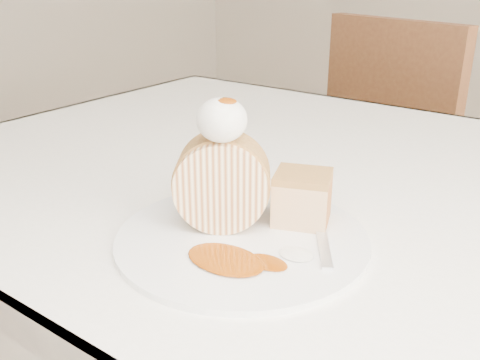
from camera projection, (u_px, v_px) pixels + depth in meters
The scene contains 10 objects.
table at pixel (362, 243), 0.77m from camera, with size 1.40×0.90×0.75m.
chair_far at pixel (406, 153), 1.57m from camera, with size 0.53×0.53×0.90m.
plate at pixel (242, 238), 0.59m from camera, with size 0.28×0.28×0.01m, color white.
roulade_slice at pixel (222, 182), 0.59m from camera, with size 0.10×0.10×0.06m, color beige.
cake_chunk at pixel (302, 201), 0.61m from camera, with size 0.06×0.06×0.05m, color #A97540.
whipped_cream at pixel (222, 120), 0.55m from camera, with size 0.05×0.05×0.05m, color white.
caramel_drizzle at pixel (225, 95), 0.54m from camera, with size 0.03×0.02×0.01m, color #873805.
caramel_pool at pixel (226, 259), 0.53m from camera, with size 0.09×0.06×0.00m, color #873805, non-canonical shape.
fork at pixel (323, 240), 0.57m from camera, with size 0.02×0.16×0.00m, color silver.
spoon at pixel (200, 188), 0.72m from camera, with size 0.02×0.15×0.00m, color silver.
Camera 1 is at (0.26, -0.45, 1.03)m, focal length 40.00 mm.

